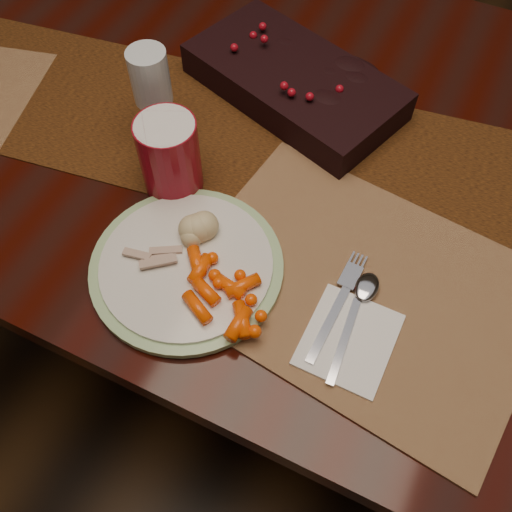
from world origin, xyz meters
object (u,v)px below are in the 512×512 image
at_px(dining_table, 298,257).
at_px(dinner_plate, 187,266).
at_px(wine_glass, 154,98).
at_px(mashed_potatoes, 207,226).
at_px(napkin, 349,339).
at_px(placemat_main, 361,287).
at_px(centerpiece, 295,78).
at_px(turkey_shreds, 150,252).
at_px(baby_carrots, 218,288).
at_px(red_cup, 170,156).

bearing_deg(dining_table, dinner_plate, -100.63).
bearing_deg(wine_glass, dining_table, 25.39).
xyz_separation_m(dining_table, mashed_potatoes, (-0.06, -0.27, 0.42)).
bearing_deg(dining_table, napkin, -60.02).
height_order(placemat_main, dinner_plate, dinner_plate).
bearing_deg(centerpiece, mashed_potatoes, -87.64).
relative_size(dining_table, turkey_shreds, 23.43).
xyz_separation_m(baby_carrots, napkin, (0.18, 0.02, -0.02)).
bearing_deg(dinner_plate, turkey_shreds, -168.15).
distance_m(mashed_potatoes, napkin, 0.25).
xyz_separation_m(centerpiece, placemat_main, (0.24, -0.32, -0.04)).
distance_m(turkey_shreds, napkin, 0.30).
xyz_separation_m(centerpiece, dinner_plate, (0.01, -0.40, -0.03)).
bearing_deg(napkin, red_cup, 159.22).
relative_size(centerpiece, placemat_main, 0.78).
distance_m(placemat_main, red_cup, 0.34).
bearing_deg(wine_glass, centerpiece, 49.36).
relative_size(baby_carrots, napkin, 0.91).
relative_size(dining_table, napkin, 13.65).
relative_size(turkey_shreds, red_cup, 0.61).
bearing_deg(dinner_plate, wine_glass, 128.72).
bearing_deg(placemat_main, dinner_plate, -153.72).
bearing_deg(dining_table, mashed_potatoes, -101.70).
bearing_deg(dinner_plate, baby_carrots, -18.39).
distance_m(dining_table, wine_glass, 0.53).
distance_m(dinner_plate, napkin, 0.25).
relative_size(dining_table, red_cup, 14.32).
height_order(dining_table, napkin, napkin).
height_order(mashed_potatoes, turkey_shreds, mashed_potatoes).
relative_size(placemat_main, turkey_shreds, 6.21).
xyz_separation_m(dinner_plate, baby_carrots, (0.06, -0.02, 0.02)).
relative_size(centerpiece, mashed_potatoes, 4.63).
height_order(centerpiece, napkin, centerpiece).
xyz_separation_m(dining_table, dinner_plate, (-0.06, -0.32, 0.39)).
xyz_separation_m(napkin, red_cup, (-0.34, 0.13, 0.06)).
xyz_separation_m(baby_carrots, mashed_potatoes, (-0.06, 0.08, 0.01)).
distance_m(baby_carrots, turkey_shreds, 0.11).
relative_size(centerpiece, baby_carrots, 3.13).
distance_m(dinner_plate, turkey_shreds, 0.05).
bearing_deg(wine_glass, red_cup, -47.98).
xyz_separation_m(dining_table, baby_carrots, (0.00, -0.34, 0.40)).
height_order(dinner_plate, red_cup, red_cup).
relative_size(turkey_shreds, wine_glass, 0.46).
bearing_deg(red_cup, wine_glass, 132.02).
xyz_separation_m(dinner_plate, red_cup, (-0.10, 0.13, 0.06)).
height_order(baby_carrots, mashed_potatoes, mashed_potatoes).
relative_size(napkin, wine_glass, 0.78).
relative_size(centerpiece, wine_glass, 2.22).
distance_m(centerpiece, dinner_plate, 0.40).
bearing_deg(turkey_shreds, red_cup, 107.77).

